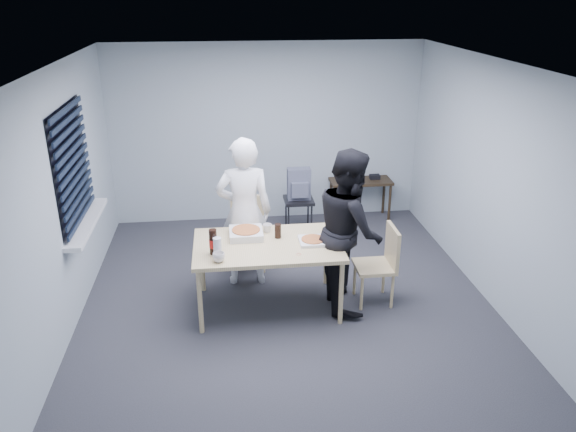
{
  "coord_description": "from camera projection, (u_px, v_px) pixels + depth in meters",
  "views": [
    {
      "loc": [
        -0.64,
        -5.49,
        3.29
      ],
      "look_at": [
        0.03,
        0.1,
        0.98
      ],
      "focal_mm": 35.0,
      "sensor_mm": 36.0,
      "label": 1
    }
  ],
  "objects": [
    {
      "name": "backpack",
      "position": [
        299.0,
        184.0,
        7.69
      ],
      "size": [
        0.31,
        0.23,
        0.44
      ],
      "rotation": [
        0.0,
        0.0,
        0.35
      ],
      "color": "slate",
      "rests_on": "stool"
    },
    {
      "name": "pizza_box_b",
      "position": [
        313.0,
        241.0,
        5.97
      ],
      "size": [
        0.29,
        0.29,
        0.04
      ],
      "rotation": [
        0.0,
        0.0,
        -0.31
      ],
      "color": "silver",
      "rests_on": "dining_table"
    },
    {
      "name": "black_box",
      "position": [
        375.0,
        177.0,
        8.42
      ],
      "size": [
        0.18,
        0.15,
        0.06
      ],
      "primitive_type": "cube",
      "rotation": [
        0.0,
        0.0,
        0.38
      ],
      "color": "black",
      "rests_on": "side_table"
    },
    {
      "name": "dining_table",
      "position": [
        268.0,
        249.0,
        5.97
      ],
      "size": [
        1.56,
        0.99,
        0.76
      ],
      "color": "#DBBC8B",
      "rests_on": "ground"
    },
    {
      "name": "soda_bottle",
      "position": [
        213.0,
        242.0,
        5.68
      ],
      "size": [
        0.08,
        0.08,
        0.27
      ],
      "rotation": [
        0.0,
        0.0,
        0.42
      ],
      "color": "black",
      "rests_on": "dining_table"
    },
    {
      "name": "chair_right",
      "position": [
        382.0,
        260.0,
        6.15
      ],
      "size": [
        0.42,
        0.42,
        0.89
      ],
      "color": "#DBBC8B",
      "rests_on": "ground"
    },
    {
      "name": "stool",
      "position": [
        299.0,
        206.0,
        7.83
      ],
      "size": [
        0.4,
        0.4,
        0.56
      ],
      "color": "black",
      "rests_on": "ground"
    },
    {
      "name": "room",
      "position": [
        76.0,
        175.0,
        5.94
      ],
      "size": [
        5.0,
        5.0,
        5.0
      ],
      "color": "#2C2B30",
      "rests_on": "ground"
    },
    {
      "name": "mug_a",
      "position": [
        219.0,
        257.0,
        5.54
      ],
      "size": [
        0.17,
        0.17,
        0.1
      ],
      "primitive_type": "imported",
      "rotation": [
        0.0,
        0.0,
        0.52
      ],
      "color": "silver",
      "rests_on": "dining_table"
    },
    {
      "name": "person_black",
      "position": [
        349.0,
        230.0,
        5.98
      ],
      "size": [
        0.47,
        0.86,
        1.77
      ],
      "primitive_type": "imported",
      "rotation": [
        0.0,
        0.0,
        1.57
      ],
      "color": "black",
      "rests_on": "ground"
    },
    {
      "name": "side_table",
      "position": [
        361.0,
        185.0,
        8.4
      ],
      "size": [
        0.91,
        0.41,
        0.61
      ],
      "color": "#332515",
      "rests_on": "ground"
    },
    {
      "name": "rubber_band",
      "position": [
        299.0,
        254.0,
        5.71
      ],
      "size": [
        0.06,
        0.06,
        0.0
      ],
      "primitive_type": "torus",
      "rotation": [
        0.0,
        0.0,
        -0.39
      ],
      "color": "red",
      "rests_on": "dining_table"
    },
    {
      "name": "mug_b",
      "position": [
        267.0,
        228.0,
        6.21
      ],
      "size": [
        0.1,
        0.1,
        0.09
      ],
      "primitive_type": "imported",
      "color": "silver",
      "rests_on": "dining_table"
    },
    {
      "name": "plastic_cups",
      "position": [
        217.0,
        247.0,
        5.63
      ],
      "size": [
        0.11,
        0.11,
        0.2
      ],
      "primitive_type": "cylinder",
      "rotation": [
        0.0,
        0.0,
        -0.41
      ],
      "color": "silver",
      "rests_on": "dining_table"
    },
    {
      "name": "cola_glass",
      "position": [
        278.0,
        231.0,
        6.06
      ],
      "size": [
        0.07,
        0.07,
        0.16
      ],
      "primitive_type": "cylinder",
      "rotation": [
        0.0,
        0.0,
        -0.03
      ],
      "color": "black",
      "rests_on": "dining_table"
    },
    {
      "name": "person_white",
      "position": [
        244.0,
        212.0,
        6.43
      ],
      "size": [
        0.65,
        0.42,
        1.77
      ],
      "primitive_type": "imported",
      "rotation": [
        0.0,
        0.0,
        3.14
      ],
      "color": "white",
      "rests_on": "ground"
    },
    {
      "name": "pizza_box_a",
      "position": [
        246.0,
        233.0,
        6.1
      ],
      "size": [
        0.36,
        0.36,
        0.09
      ],
      "rotation": [
        0.0,
        0.0,
        -0.12
      ],
      "color": "silver",
      "rests_on": "dining_table"
    },
    {
      "name": "papers",
      "position": [
        351.0,
        180.0,
        8.38
      ],
      "size": [
        0.23,
        0.29,
        0.0
      ],
      "primitive_type": "cube",
      "rotation": [
        0.0,
        0.0,
        0.12
      ],
      "color": "white",
      "rests_on": "side_table"
    },
    {
      "name": "chair_far",
      "position": [
        248.0,
        227.0,
        6.99
      ],
      "size": [
        0.42,
        0.42,
        0.89
      ],
      "color": "#DBBC8B",
      "rests_on": "ground"
    }
  ]
}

